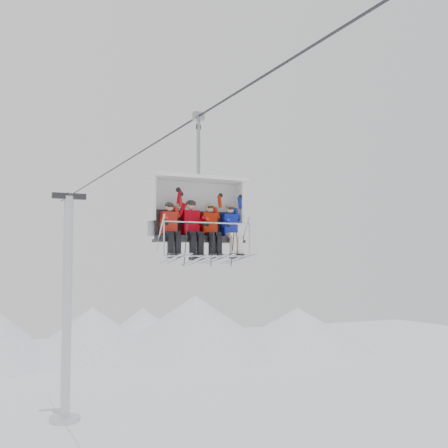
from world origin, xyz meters
name	(u,v)px	position (x,y,z in m)	size (l,w,h in m)	color
ridgeline	(10,335)	(-1.58, 42.05, 2.84)	(72.00, 21.00, 7.00)	silver
lift_tower_right	(67,322)	(0.00, 22.00, 5.78)	(2.00, 1.80, 13.48)	silver
haul_cable	(224,100)	(0.00, 0.00, 13.30)	(0.06, 0.06, 50.00)	#2B2B2F
chairlift_carrier	(196,210)	(0.00, 1.78, 10.73)	(2.64, 1.17, 3.98)	black
skier_far_left	(170,227)	(-0.87, 1.47, 10.20)	(0.40, 1.69, 1.60)	red
skier_center_left	(192,227)	(-0.25, 1.48, 10.24)	(0.44, 1.69, 1.73)	#A7010E
skier_center_right	(210,228)	(0.28, 1.47, 10.21)	(0.41, 1.69, 1.63)	#B91C05
skier_far_right	(231,229)	(0.90, 1.47, 10.21)	(0.41, 1.69, 1.62)	#0F1FA4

